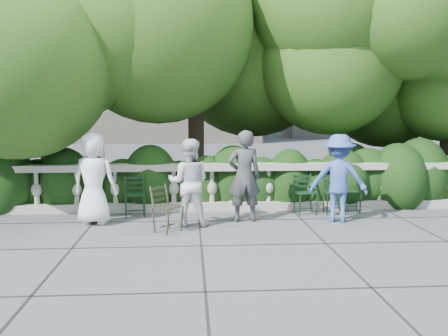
{
  "coord_description": "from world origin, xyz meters",
  "views": [
    {
      "loc": [
        -0.67,
        -8.64,
        2.12
      ],
      "look_at": [
        0.0,
        1.0,
        1.0
      ],
      "focal_mm": 40.0,
      "sensor_mm": 36.0,
      "label": 1
    }
  ],
  "objects": [
    {
      "name": "person_casual_man",
      "position": [
        -0.68,
        0.44,
        0.8
      ],
      "size": [
        0.84,
        0.69,
        1.61
      ],
      "primitive_type": "imported",
      "rotation": [
        0.0,
        0.0,
        3.04
      ],
      "color": "silver",
      "rests_on": "ground"
    },
    {
      "name": "chair_c",
      "position": [
        1.71,
        1.13,
        0.0
      ],
      "size": [
        0.5,
        0.53,
        0.84
      ],
      "primitive_type": null,
      "rotation": [
        0.0,
        0.0,
        0.12
      ],
      "color": "black",
      "rests_on": "ground"
    },
    {
      "name": "chair_b",
      "position": [
        -1.74,
        1.15,
        0.0
      ],
      "size": [
        0.51,
        0.54,
        0.84
      ],
      "primitive_type": null,
      "rotation": [
        0.0,
        0.0,
        0.16
      ],
      "color": "black",
      "rests_on": "ground"
    },
    {
      "name": "person_woman_grey",
      "position": [
        0.37,
        0.72,
        0.87
      ],
      "size": [
        0.67,
        0.47,
        1.75
      ],
      "primitive_type": "imported",
      "rotation": [
        0.0,
        0.0,
        3.23
      ],
      "color": "#3C3C40",
      "rests_on": "ground"
    },
    {
      "name": "balustrade",
      "position": [
        0.0,
        1.8,
        0.49
      ],
      "size": [
        12.0,
        0.44,
        1.0
      ],
      "color": "#9E998E",
      "rests_on": "ground"
    },
    {
      "name": "tree_canopy",
      "position": [
        0.69,
        3.19,
        3.96
      ],
      "size": [
        15.04,
        6.52,
        6.78
      ],
      "color": "#3F3023",
      "rests_on": "ground"
    },
    {
      "name": "person_older_blue",
      "position": [
        2.16,
        0.6,
        0.84
      ],
      "size": [
        1.21,
        0.91,
        1.67
      ],
      "primitive_type": "imported",
      "rotation": [
        0.0,
        0.0,
        2.84
      ],
      "color": "#3855A8",
      "rests_on": "ground"
    },
    {
      "name": "chair_weathered",
      "position": [
        -0.95,
        -0.14,
        0.0
      ],
      "size": [
        0.65,
        0.65,
        0.84
      ],
      "primitive_type": null,
      "rotation": [
        0.0,
        0.0,
        0.86
      ],
      "color": "black",
      "rests_on": "ground"
    },
    {
      "name": "ground",
      "position": [
        0.0,
        0.0,
        0.0
      ],
      "size": [
        90.0,
        90.0,
        0.0
      ],
      "primitive_type": "plane",
      "color": "#4C4D53",
      "rests_on": "ground"
    },
    {
      "name": "person_businessman",
      "position": [
        -2.45,
        0.69,
        0.85
      ],
      "size": [
        0.94,
        0.74,
        1.71
      ],
      "primitive_type": "imported",
      "rotation": [
        0.0,
        0.0,
        2.88
      ],
      "color": "white",
      "rests_on": "ground"
    },
    {
      "name": "chair_d",
      "position": [
        2.66,
        1.28,
        0.0
      ],
      "size": [
        0.48,
        0.52,
        0.84
      ],
      "primitive_type": null,
      "rotation": [
        0.0,
        0.0,
        -0.09
      ],
      "color": "black",
      "rests_on": "ground"
    },
    {
      "name": "shrub_hedge",
      "position": [
        0.0,
        3.0,
        0.0
      ],
      "size": [
        15.0,
        2.6,
        1.7
      ],
      "primitive_type": null,
      "color": "black",
      "rests_on": "ground"
    },
    {
      "name": "chair_e",
      "position": [
        2.29,
        1.14,
        0.0
      ],
      "size": [
        0.46,
        0.5,
        0.84
      ],
      "primitive_type": null,
      "rotation": [
        0.0,
        0.0,
        -0.04
      ],
      "color": "black",
      "rests_on": "ground"
    }
  ]
}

